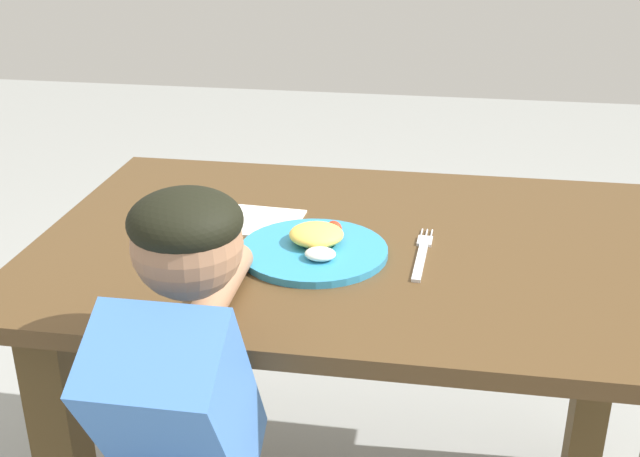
# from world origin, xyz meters

# --- Properties ---
(dining_table) EXTENTS (1.24, 0.80, 0.72)m
(dining_table) POSITION_xyz_m (0.00, 0.00, 0.58)
(dining_table) COLOR #4C351C
(dining_table) RESTS_ON ground_plane
(plate) EXTENTS (0.27, 0.27, 0.05)m
(plate) POSITION_xyz_m (-0.09, -0.07, 0.74)
(plate) COLOR teal
(plate) RESTS_ON dining_table
(fork) EXTENTS (0.03, 0.22, 0.01)m
(fork) POSITION_xyz_m (0.10, -0.05, 0.73)
(fork) COLOR silver
(fork) RESTS_ON dining_table
(spoon) EXTENTS (0.05, 0.23, 0.02)m
(spoon) POSITION_xyz_m (-0.29, -0.06, 0.73)
(spoon) COLOR tan
(spoon) RESTS_ON dining_table
(napkin) EXTENTS (0.16, 0.16, 0.00)m
(napkin) POSITION_xyz_m (-0.22, 0.06, 0.73)
(napkin) COLOR silver
(napkin) RESTS_ON dining_table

